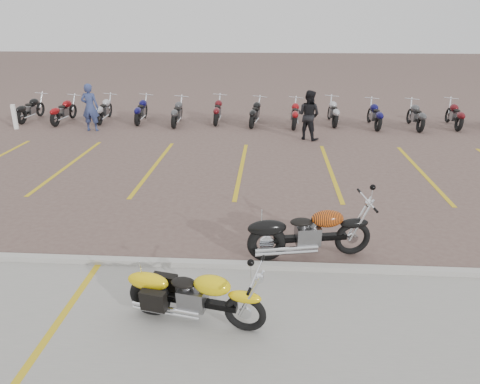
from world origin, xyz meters
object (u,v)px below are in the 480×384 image
(flame_cruiser, at_px, (307,235))
(person_b, at_px, (309,115))
(yellow_cruiser, at_px, (193,297))
(bollard, at_px, (15,117))
(person_a, at_px, (90,107))

(flame_cruiser, xyz_separation_m, person_b, (0.67, 9.25, 0.42))
(yellow_cruiser, bearing_deg, bollard, 139.55)
(flame_cruiser, bearing_deg, person_b, 75.03)
(person_b, height_order, bollard, person_b)
(bollard, bearing_deg, flame_cruiser, -42.29)
(person_a, bearing_deg, person_b, 174.46)
(person_a, distance_m, person_b, 8.64)
(yellow_cruiser, height_order, bollard, bollard)
(bollard, bearing_deg, yellow_cruiser, -52.81)
(yellow_cruiser, relative_size, person_a, 1.15)
(bollard, bearing_deg, person_a, -1.36)
(person_b, bearing_deg, flame_cruiser, 117.40)
(yellow_cruiser, xyz_separation_m, person_b, (2.50, 11.38, 0.47))
(yellow_cruiser, distance_m, flame_cruiser, 2.82)
(flame_cruiser, xyz_separation_m, bollard, (-11.16, 10.15, 0.01))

